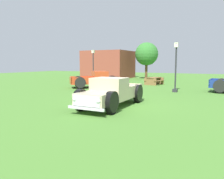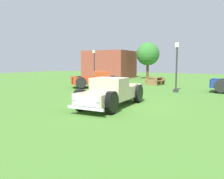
% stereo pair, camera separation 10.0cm
% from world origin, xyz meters
% --- Properties ---
extents(ground_plane, '(80.00, 80.00, 0.00)m').
position_xyz_m(ground_plane, '(0.00, 0.00, 0.00)').
color(ground_plane, '#477A2D').
extents(pickup_truck_foreground, '(1.99, 5.05, 1.54)m').
position_xyz_m(pickup_truck_foreground, '(-0.07, -1.18, 0.73)').
color(pickup_truck_foreground, '#C6B793').
rests_on(pickup_truck_foreground, ground_plane).
extents(pickup_truck_behind_left, '(4.90, 4.65, 1.53)m').
position_xyz_m(pickup_truck_behind_left, '(-5.26, 7.00, 0.73)').
color(pickup_truck_behind_left, '#D14723').
rests_on(pickup_truck_behind_left, ground_plane).
extents(lamp_post_near, '(0.36, 0.36, 3.85)m').
position_xyz_m(lamp_post_near, '(-8.58, 11.10, 2.02)').
color(lamp_post_near, '#2D2D33').
rests_on(lamp_post_near, ground_plane).
extents(lamp_post_far, '(0.36, 0.36, 3.93)m').
position_xyz_m(lamp_post_far, '(1.73, 6.66, 2.06)').
color(lamp_post_far, '#2D2D33').
rests_on(lamp_post_far, ground_plane).
extents(picnic_table, '(1.85, 2.09, 0.78)m').
position_xyz_m(picnic_table, '(-1.52, 11.92, 0.49)').
color(picnic_table, olive).
rests_on(picnic_table, ground_plane).
extents(oak_tree_east, '(3.30, 3.30, 5.23)m').
position_xyz_m(oak_tree_east, '(-5.09, 20.03, 3.56)').
color(oak_tree_east, brown).
rests_on(oak_tree_east, ground_plane).
extents(brick_pavilion, '(6.63, 5.96, 4.11)m').
position_xyz_m(brick_pavilion, '(-11.08, 19.63, 2.05)').
color(brick_pavilion, brown).
rests_on(brick_pavilion, ground_plane).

